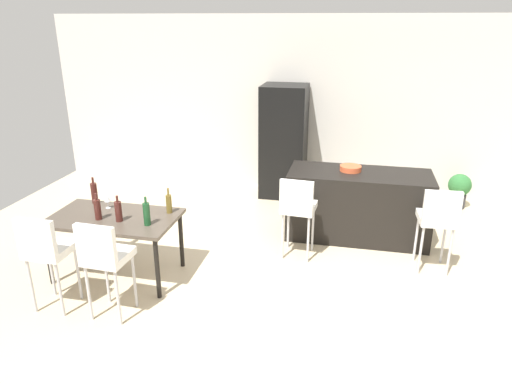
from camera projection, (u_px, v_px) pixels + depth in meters
name	position (u px, v px, depth m)	size (l,w,h in m)	color
ground_plane	(314.00, 275.00, 5.42)	(10.00, 10.00, 0.00)	#C6B28E
back_wall	(336.00, 107.00, 7.69)	(10.00, 0.12, 2.90)	beige
kitchen_island	(358.00, 205.00, 6.25)	(1.87, 0.77, 0.92)	black
bar_chair_left	(298.00, 205.00, 5.61)	(0.43, 0.43, 1.05)	white
bar_chair_middle	(438.00, 217.00, 5.28)	(0.42, 0.42, 1.05)	white
dining_table	(114.00, 222.00, 5.21)	(1.42, 0.81, 0.74)	#4C4238
dining_chair_near	(46.00, 248.00, 4.56)	(0.40, 0.40, 1.05)	white
dining_chair_far	(104.00, 255.00, 4.43)	(0.42, 0.42, 1.05)	white
wine_bottle_near	(98.00, 209.00, 5.07)	(0.07, 0.07, 0.30)	#471E19
wine_bottle_corner	(94.00, 193.00, 5.53)	(0.08, 0.08, 0.32)	#471E19
wine_bottle_middle	(169.00, 203.00, 5.25)	(0.07, 0.07, 0.30)	brown
wine_bottle_right	(118.00, 211.00, 5.03)	(0.08, 0.08, 0.30)	#471E19
wine_bottle_inner	(147.00, 214.00, 4.93)	(0.07, 0.07, 0.32)	#194723
wine_glass_left	(107.00, 198.00, 5.38)	(0.07, 0.07, 0.17)	silver
refrigerator	(284.00, 141.00, 7.63)	(0.72, 0.68, 1.84)	black
fruit_bowl	(351.00, 168.00, 6.15)	(0.28, 0.28, 0.07)	#C6512D
potted_plant	(459.00, 189.00, 7.27)	(0.35, 0.35, 0.55)	#38383D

